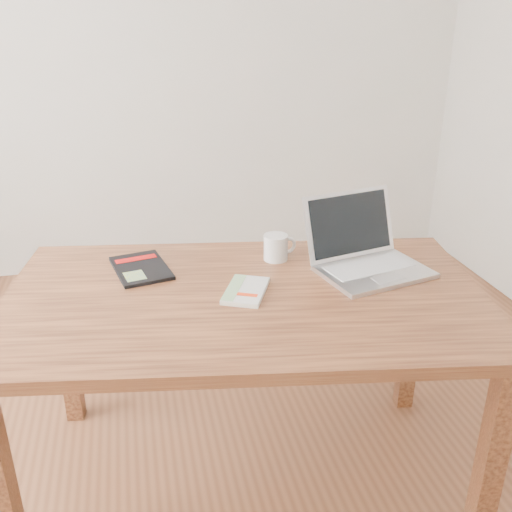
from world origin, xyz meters
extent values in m
plane|color=brown|center=(0.00, 0.00, 0.00)|extent=(4.00, 4.00, 0.00)
cube|color=silver|center=(0.00, 2.00, 1.35)|extent=(4.00, 0.04, 2.70)
cube|color=brown|center=(0.18, -0.01, 0.73)|extent=(1.65, 1.11, 0.04)
cube|color=brown|center=(-0.57, -0.27, 0.35)|extent=(0.08, 0.08, 0.71)
cube|color=brown|center=(0.82, -0.49, 0.35)|extent=(0.08, 0.08, 0.71)
cube|color=brown|center=(-0.45, 0.47, 0.35)|extent=(0.08, 0.08, 0.71)
cube|color=brown|center=(0.94, 0.24, 0.35)|extent=(0.08, 0.08, 0.71)
cube|color=silver|center=(0.19, -0.01, 0.76)|extent=(0.19, 0.23, 0.01)
cube|color=silver|center=(0.19, -0.01, 0.76)|extent=(0.19, 0.22, 0.02)
cube|color=#83AB77|center=(0.15, 0.01, 0.77)|extent=(0.12, 0.19, 0.00)
cube|color=red|center=(0.18, -0.06, 0.77)|extent=(0.07, 0.04, 0.00)
cube|color=black|center=(-0.13, 0.24, 0.76)|extent=(0.22, 0.29, 0.01)
cube|color=#A70E0B|center=(-0.14, 0.31, 0.76)|extent=(0.15, 0.06, 0.00)
cube|color=#809A61|center=(-0.15, 0.17, 0.76)|extent=(0.08, 0.09, 0.00)
cube|color=silver|center=(0.65, 0.03, 0.76)|extent=(0.40, 0.32, 0.02)
cube|color=silver|center=(0.64, 0.06, 0.77)|extent=(0.33, 0.20, 0.00)
cube|color=#BCBCC1|center=(0.66, -0.04, 0.77)|extent=(0.12, 0.08, 0.00)
cube|color=silver|center=(0.61, 0.19, 0.88)|extent=(0.36, 0.16, 0.23)
cube|color=black|center=(0.61, 0.18, 0.88)|extent=(0.33, 0.14, 0.20)
cylinder|color=white|center=(0.35, 0.23, 0.80)|extent=(0.09, 0.09, 0.09)
cylinder|color=black|center=(0.35, 0.23, 0.84)|extent=(0.07, 0.07, 0.01)
torus|color=white|center=(0.40, 0.24, 0.80)|extent=(0.07, 0.02, 0.06)
camera|label=1|loc=(-0.14, -1.60, 1.58)|focal=40.00mm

